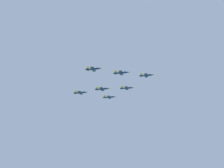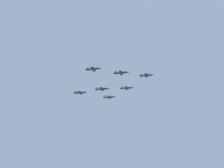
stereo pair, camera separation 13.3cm
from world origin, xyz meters
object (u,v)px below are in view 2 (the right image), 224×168
(jet_left_outer, at_px, (110,97))
(jet_right_outer, at_px, (94,69))
(jet_right_wingman, at_px, (122,73))
(jet_trailing, at_px, (81,93))
(jet_left_wingman, at_px, (127,88))
(jet_slot_rear, at_px, (103,89))
(jet_lead, at_px, (147,75))

(jet_left_outer, relative_size, jet_right_outer, 1.00)
(jet_right_wingman, distance_m, jet_trailing, 43.92)
(jet_left_wingman, height_order, jet_right_wingman, jet_left_wingman)
(jet_right_outer, relative_size, jet_slot_rear, 0.99)
(jet_lead, bearing_deg, jet_trailing, -179.47)
(jet_left_wingman, distance_m, jet_right_wingman, 33.75)
(jet_lead, distance_m, jet_right_wingman, 26.35)
(jet_slot_rear, bearing_deg, jet_left_outer, 90.25)
(jet_left_wingman, bearing_deg, jet_right_wingman, -90.95)
(jet_right_outer, relative_size, jet_trailing, 1.01)
(jet_right_wingman, height_order, jet_left_outer, jet_right_wingman)
(jet_left_outer, bearing_deg, jet_slot_rear, -89.74)
(jet_lead, bearing_deg, jet_right_outer, -139.10)
(jet_lead, relative_size, jet_right_wingman, 0.95)
(jet_trailing, bearing_deg, jet_slot_rear, 0.50)
(jet_left_wingman, height_order, jet_right_outer, jet_left_wingman)
(jet_left_outer, bearing_deg, jet_left_wingman, -40.10)
(jet_left_wingman, bearing_deg, jet_trailing, -157.92)
(jet_slot_rear, bearing_deg, jet_trailing, -179.75)
(jet_right_outer, height_order, jet_slot_rear, jet_right_outer)
(jet_lead, relative_size, jet_left_outer, 0.99)
(jet_lead, relative_size, jet_right_outer, 0.99)
(jet_lead, distance_m, jet_left_outer, 52.32)
(jet_left_outer, distance_m, jet_trailing, 39.85)
(jet_lead, xyz_separation_m, jet_slot_rear, (19.49, 34.60, -10.02))
(jet_left_wingman, distance_m, jet_slot_rear, 26.86)
(jet_left_wingman, bearing_deg, jet_left_outer, 138.69)
(jet_left_outer, bearing_deg, jet_trailing, -120.20)
(jet_left_wingman, distance_m, jet_left_outer, 26.08)
(jet_lead, height_order, jet_left_outer, jet_lead)
(jet_trailing, bearing_deg, jet_left_wingman, 23.53)
(jet_slot_rear, bearing_deg, jet_left_wingman, 40.62)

